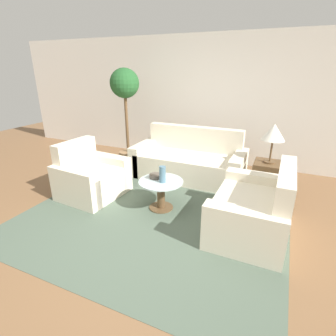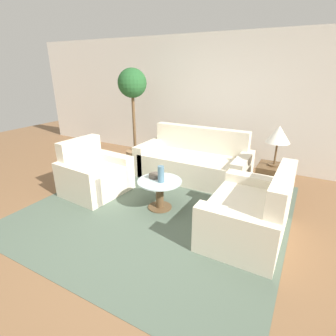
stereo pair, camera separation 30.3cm
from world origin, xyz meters
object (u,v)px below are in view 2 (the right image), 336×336
bowl (155,176)px  sofa_main (194,162)px  vase (161,174)px  table_lamp (279,135)px  potted_plant (133,99)px  coffee_table (160,190)px  loveseat (253,215)px  armchair (93,175)px

bowl → sofa_main: bearing=86.6°
vase → table_lamp: bearing=42.9°
potted_plant → bowl: bearing=-45.5°
coffee_table → bowl: 0.23m
sofa_main → potted_plant: size_ratio=1.04×
loveseat → table_lamp: table_lamp is taller
armchair → coffee_table: bearing=-83.3°
sofa_main → table_lamp: 1.59m
bowl → armchair: bearing=-174.0°
potted_plant → bowl: potted_plant is taller
potted_plant → loveseat: bearing=-27.7°
potted_plant → bowl: size_ratio=10.82×
armchair → potted_plant: bearing=12.1°
vase → bowl: bearing=149.0°
loveseat → vase: size_ratio=5.56×
coffee_table → potted_plant: 2.29m
armchair → vase: bearing=-84.4°
loveseat → table_lamp: 1.44m
loveseat → coffee_table: 1.34m
coffee_table → table_lamp: bearing=41.5°
loveseat → bowl: loveseat is taller
loveseat → vase: 1.33m
coffee_table → vase: size_ratio=2.72×
sofa_main → potted_plant: bearing=176.9°
armchair → table_lamp: table_lamp is taller
armchair → loveseat: bearing=-85.3°
vase → bowl: (-0.16, 0.09, -0.09)m
table_lamp → bowl: bearing=-142.6°
sofa_main → bowl: size_ratio=11.29×
armchair → table_lamp: (2.62, 1.25, 0.72)m
loveseat → bowl: (-1.46, 0.11, 0.18)m
armchair → potted_plant: size_ratio=0.52×
vase → loveseat: bearing=-0.9°
sofa_main → bowl: (-0.08, -1.27, 0.18)m
loveseat → armchair: bearing=-89.3°
table_lamp → bowl: table_lamp is taller
coffee_table → bowl: size_ratio=3.55×
coffee_table → vase: 0.28m
sofa_main → coffee_table: size_ratio=3.18×
armchair → coffee_table: 1.25m
table_lamp → potted_plant: potted_plant is taller
table_lamp → armchair: bearing=-154.4°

